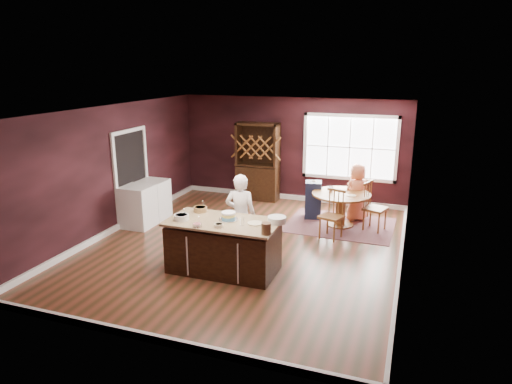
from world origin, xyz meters
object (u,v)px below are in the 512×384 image
toddler (312,184)px  hutch (258,162)px  dining_table (341,203)px  high_chair (313,199)px  chair_north (360,197)px  baker (241,215)px  dryer (154,199)px  seated_woman (357,192)px  kitchen_island (224,247)px  chair_south (331,214)px  washer (138,207)px  chair_east (375,206)px  layer_cake (229,216)px

toddler → hutch: hutch is taller
dining_table → high_chair: 0.77m
dining_table → chair_north: (0.32, 0.80, -0.06)m
baker → toddler: (0.76, 2.63, 0.02)m
hutch → baker: bearing=-75.6°
high_chair → dryer: 3.74m
toddler → seated_woman: bearing=8.0°
kitchen_island → chair_south: size_ratio=1.85×
high_chair → seated_woman: bearing=-2.1°
seated_woman → hutch: hutch is taller
toddler → hutch: size_ratio=0.13×
dining_table → chair_south: 0.86m
dining_table → chair_north: chair_north is taller
dining_table → seated_woman: (0.28, 0.50, 0.13)m
toddler → kitchen_island: bearing=-103.3°
baker → hutch: (-0.93, 3.65, 0.23)m
kitchen_island → washer: bearing=151.7°
seated_woman → toddler: size_ratio=5.12×
seated_woman → chair_south: bearing=37.9°
baker → toddler: baker is taller
kitchen_island → high_chair: (0.85, 3.32, 0.02)m
kitchen_island → hutch: size_ratio=0.94×
chair_south → hutch: bearing=154.8°
dining_table → washer: washer is taller
washer → high_chair: bearing=27.9°
dining_table → hutch: bearing=150.7°
kitchen_island → chair_east: bearing=52.1°
chair_north → chair_east: bearing=78.7°
kitchen_island → chair_north: bearing=64.0°
layer_cake → toddler: size_ratio=1.31×
high_chair → hutch: (-1.75, 1.07, 0.56)m
chair_south → high_chair: bearing=136.7°
chair_east → dryer: size_ratio=1.19×
baker → chair_north: 3.59m
washer → kitchen_island: bearing=-28.3°
dining_table → layer_cake: (-1.48, -2.92, 0.45)m
layer_cake → high_chair: size_ratio=0.37×
layer_cake → hutch: 4.40m
seated_woman → hutch: size_ratio=0.65×
chair_south → high_chair: size_ratio=1.13×
baker → layer_cake: bearing=83.9°
layer_cake → hutch: size_ratio=0.17×
kitchen_island → toddler: (0.80, 3.36, 0.37)m
chair_east → washer: chair_east is taller
layer_cake → dryer: size_ratio=0.37×
dryer → dining_table: bearing=12.4°
layer_cake → chair_east: 3.66m
baker → dryer: size_ratio=1.74×
seated_woman → high_chair: size_ratio=1.45×
washer → toddler: bearing=28.9°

